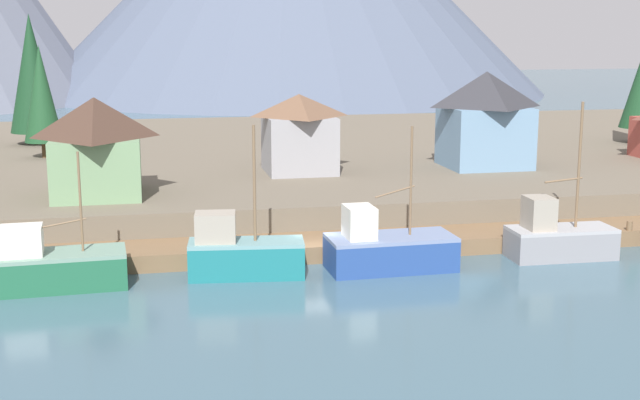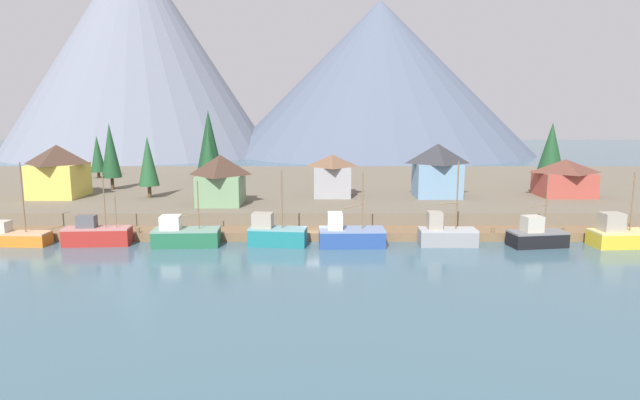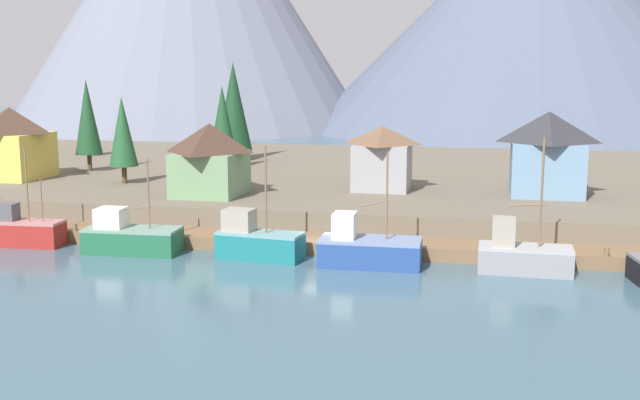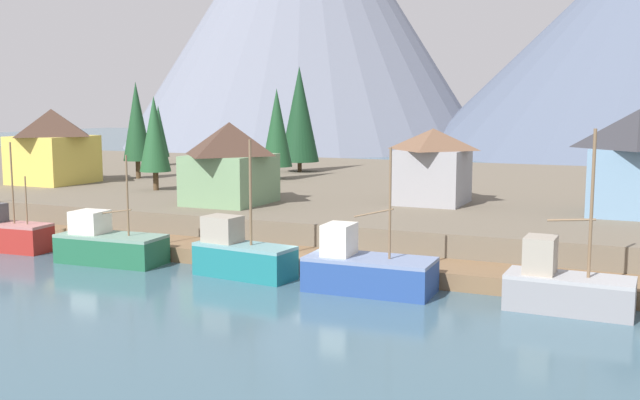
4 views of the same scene
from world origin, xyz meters
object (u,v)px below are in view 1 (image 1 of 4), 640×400
at_px(house_green, 96,146).
at_px(conifer_back_right, 32,73).
at_px(fishing_boat_blue, 387,249).
at_px(conifer_mid_left, 41,94).
at_px(fishing_boat_grey, 558,238).
at_px(fishing_boat_green, 52,266).
at_px(house_blue, 485,118).
at_px(fishing_boat_teal, 242,253).
at_px(house_grey, 299,133).

xyz_separation_m(house_green, conifer_back_right, (-6.98, 27.41, 3.39)).
distance_m(fishing_boat_blue, conifer_mid_left, 38.21).
bearing_deg(fishing_boat_grey, house_green, 156.76).
distance_m(fishing_boat_green, conifer_mid_left, 31.72).
bearing_deg(fishing_boat_green, conifer_back_right, 94.36).
distance_m(fishing_boat_blue, conifer_back_right, 46.87).
distance_m(fishing_boat_grey, house_blue, 19.29).
xyz_separation_m(fishing_boat_blue, fishing_boat_grey, (10.53, 0.36, 0.04)).
relative_size(house_green, house_blue, 0.91).
relative_size(fishing_boat_grey, conifer_back_right, 0.75).
distance_m(fishing_boat_green, fishing_boat_blue, 18.07).
bearing_deg(house_green, fishing_boat_blue, -37.63).
bearing_deg(conifer_back_right, house_green, -75.71).
relative_size(fishing_boat_grey, house_green, 1.34).
relative_size(house_blue, conifer_back_right, 0.62).
height_order(fishing_boat_teal, house_grey, house_grey).
bearing_deg(conifer_back_right, conifer_mid_left, -79.26).
bearing_deg(fishing_boat_teal, fishing_boat_green, -172.36).
xyz_separation_m(fishing_boat_teal, house_grey, (6.63, 18.89, 4.23)).
distance_m(house_grey, house_blue, 14.92).
relative_size(fishing_boat_blue, conifer_mid_left, 0.85).
height_order(fishing_boat_blue, house_grey, house_grey).
bearing_deg(fishing_boat_grey, conifer_mid_left, 137.58).
height_order(fishing_boat_blue, house_green, house_green).
xyz_separation_m(fishing_boat_grey, house_blue, (2.82, 18.38, 5.13)).
xyz_separation_m(fishing_boat_teal, conifer_back_right, (-15.04, 39.69, 7.89)).
bearing_deg(fishing_boat_grey, fishing_boat_blue, -176.86).
relative_size(house_grey, house_blue, 0.79).
height_order(house_green, conifer_back_right, conifer_back_right).
height_order(house_grey, house_green, house_green).
bearing_deg(fishing_boat_grey, house_grey, 123.94).
bearing_deg(fishing_boat_grey, fishing_boat_green, -178.21).
bearing_deg(house_grey, fishing_boat_teal, -109.34).
bearing_deg(house_green, fishing_boat_grey, -24.42).
relative_size(fishing_boat_grey, house_blue, 1.22).
relative_size(fishing_boat_teal, conifer_back_right, 0.68).
height_order(fishing_boat_teal, fishing_boat_grey, fishing_boat_grey).
xyz_separation_m(fishing_boat_blue, conifer_mid_left, (-21.49, 30.86, 6.72)).
bearing_deg(house_blue, conifer_mid_left, 160.82).
relative_size(house_blue, conifer_mid_left, 0.79).
bearing_deg(house_grey, conifer_mid_left, 149.53).
bearing_deg(house_blue, conifer_back_right, 149.91).
distance_m(fishing_boat_grey, house_green, 29.75).
relative_size(fishing_boat_grey, conifer_mid_left, 0.97).
bearing_deg(house_grey, fishing_boat_grey, -57.25).
relative_size(fishing_boat_green, conifer_mid_left, 0.76).
height_order(fishing_boat_teal, conifer_back_right, conifer_back_right).
bearing_deg(conifer_mid_left, fishing_boat_green, -83.66).
height_order(fishing_boat_grey, house_grey, fishing_boat_grey).
bearing_deg(fishing_boat_blue, fishing_boat_grey, 0.48).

